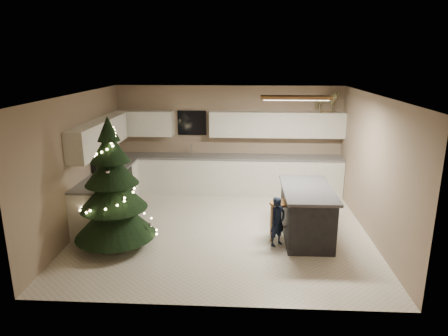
{
  "coord_description": "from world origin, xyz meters",
  "views": [
    {
      "loc": [
        0.41,
        -7.18,
        3.24
      ],
      "look_at": [
        0.0,
        0.35,
        1.15
      ],
      "focal_mm": 32.0,
      "sensor_mm": 36.0,
      "label": 1
    }
  ],
  "objects": [
    {
      "name": "island",
      "position": [
        1.56,
        -0.22,
        0.48
      ],
      "size": [
        0.9,
        1.7,
        0.95
      ],
      "color": "black",
      "rests_on": "ground_plane"
    },
    {
      "name": "room_shell",
      "position": [
        0.02,
        0.0,
        1.75
      ],
      "size": [
        5.52,
        5.02,
        2.61
      ],
      "color": "#8C735D",
      "rests_on": "ground_plane"
    },
    {
      "name": "rocking_horse",
      "position": [
        2.3,
        2.33,
        2.26
      ],
      "size": [
        0.61,
        0.42,
        0.5
      ],
      "rotation": [
        0.0,
        0.0,
        1.26
      ],
      "color": "olive",
      "rests_on": "cabinetry"
    },
    {
      "name": "cabinetry",
      "position": [
        -0.91,
        1.65,
        0.76
      ],
      "size": [
        5.5,
        3.2,
        2.0
      ],
      "color": "silver",
      "rests_on": "ground_plane"
    },
    {
      "name": "toddler",
      "position": [
        1.0,
        -0.61,
        0.45
      ],
      "size": [
        0.39,
        0.38,
        0.9
      ],
      "primitive_type": "imported",
      "rotation": [
        0.0,
        0.0,
        0.74
      ],
      "color": "black",
      "rests_on": "ground_plane"
    },
    {
      "name": "bar_stool",
      "position": [
        1.05,
        -0.33,
        0.54
      ],
      "size": [
        0.37,
        0.37,
        0.72
      ],
      "rotation": [
        0.0,
        0.0,
        -0.03
      ],
      "color": "olive",
      "rests_on": "ground_plane"
    },
    {
      "name": "ground_plane",
      "position": [
        0.0,
        0.0,
        0.0
      ],
      "size": [
        5.5,
        5.5,
        0.0
      ],
      "primitive_type": "plane",
      "color": "beige"
    },
    {
      "name": "christmas_tree",
      "position": [
        -1.85,
        -0.8,
        0.95
      ],
      "size": [
        1.45,
        1.4,
        2.32
      ],
      "rotation": [
        0.0,
        0.0,
        -0.22
      ],
      "color": "#3F2816",
      "rests_on": "ground_plane"
    }
  ]
}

